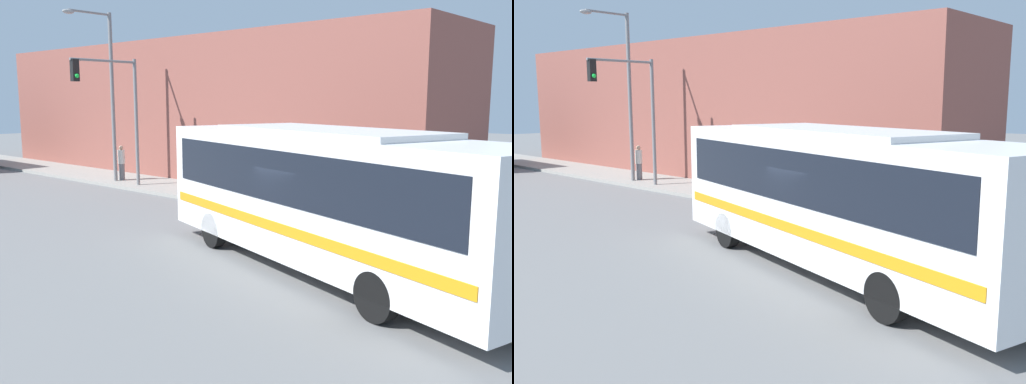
# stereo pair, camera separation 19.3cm
# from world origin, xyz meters

# --- Properties ---
(ground_plane) EXTENTS (120.00, 120.00, 0.00)m
(ground_plane) POSITION_xyz_m (0.00, 0.00, 0.00)
(ground_plane) COLOR slate
(sidewalk) EXTENTS (3.18, 70.00, 0.14)m
(sidewalk) POSITION_xyz_m (6.09, 20.00, 0.07)
(sidewalk) COLOR gray
(sidewalk) RESTS_ON ground_plane
(building_facade) EXTENTS (6.00, 28.79, 7.02)m
(building_facade) POSITION_xyz_m (10.68, 15.40, 3.51)
(building_facade) COLOR brown
(building_facade) RESTS_ON ground_plane
(city_bus) EXTENTS (5.52, 11.11, 3.39)m
(city_bus) POSITION_xyz_m (0.19, -0.05, 1.95)
(city_bus) COLOR white
(city_bus) RESTS_ON ground_plane
(fire_hydrant) EXTENTS (0.26, 0.35, 0.80)m
(fire_hydrant) POSITION_xyz_m (5.10, 4.45, 0.54)
(fire_hydrant) COLOR red
(fire_hydrant) RESTS_ON sidewalk
(traffic_light_pole) EXTENTS (3.28, 0.35, 5.68)m
(traffic_light_pole) POSITION_xyz_m (4.17, 13.79, 4.02)
(traffic_light_pole) COLOR slate
(traffic_light_pole) RESTS_ON sidewalk
(parking_meter) EXTENTS (0.14, 0.14, 1.21)m
(parking_meter) POSITION_xyz_m (5.10, 9.70, 0.97)
(parking_meter) COLOR slate
(parking_meter) RESTS_ON sidewalk
(street_lamp) EXTENTS (2.48, 0.28, 7.88)m
(street_lamp) POSITION_xyz_m (5.05, 15.72, 4.77)
(street_lamp) COLOR slate
(street_lamp) RESTS_ON sidewalk
(pedestrian_near_corner) EXTENTS (0.34, 0.34, 1.69)m
(pedestrian_near_corner) POSITION_xyz_m (5.71, 15.70, 1.00)
(pedestrian_near_corner) COLOR slate
(pedestrian_near_corner) RESTS_ON sidewalk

